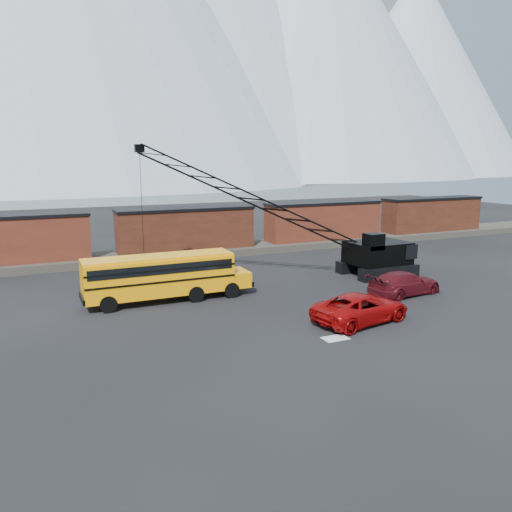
{
  "coord_description": "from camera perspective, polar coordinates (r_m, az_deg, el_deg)",
  "views": [
    {
      "loc": [
        -14.16,
        -25.61,
        9.6
      ],
      "look_at": [
        -0.07,
        5.12,
        3.0
      ],
      "focal_mm": 35.0,
      "sensor_mm": 36.0,
      "label": 1
    }
  ],
  "objects": [
    {
      "name": "gravel_berm",
      "position": [
        50.52,
        -7.93,
        0.39
      ],
      "size": [
        120.0,
        5.0,
        0.7
      ],
      "primitive_type": "cube",
      "color": "#4A453C",
      "rests_on": "ground"
    },
    {
      "name": "ground",
      "position": [
        30.8,
        4.13,
        -7.15
      ],
      "size": [
        160.0,
        160.0,
        0.0
      ],
      "primitive_type": "plane",
      "color": "black",
      "rests_on": "ground"
    },
    {
      "name": "boxcar_east_far",
      "position": [
        66.66,
        19.44,
        4.53
      ],
      "size": [
        13.7,
        3.1,
        4.17
      ],
      "color": "#562318",
      "rests_on": "gravel_berm"
    },
    {
      "name": "red_pickup",
      "position": [
        30.52,
        11.91,
        -5.81
      ],
      "size": [
        6.7,
        3.97,
        1.75
      ],
      "primitive_type": "imported",
      "rotation": [
        0.0,
        0.0,
        1.75
      ],
      "color": "#9A0707",
      "rests_on": "ground"
    },
    {
      "name": "boxcar_mid",
      "position": [
        50.14,
        -8.0,
        3.1
      ],
      "size": [
        13.7,
        3.1,
        4.17
      ],
      "color": "#562318",
      "rests_on": "gravel_berm"
    },
    {
      "name": "crawler_crane",
      "position": [
        39.69,
        0.2,
        6.22
      ],
      "size": [
        21.57,
        8.28,
        10.89
      ],
      "color": "black",
      "rests_on": "ground"
    },
    {
      "name": "maroon_suv",
      "position": [
        37.32,
        16.61,
        -2.99
      ],
      "size": [
        6.08,
        3.06,
        1.69
      ],
      "primitive_type": "imported",
      "rotation": [
        0.0,
        0.0,
        1.69
      ],
      "color": "#4F0E15",
      "rests_on": "ground"
    },
    {
      "name": "boxcar_east_near",
      "position": [
        56.77,
        7.69,
        4.03
      ],
      "size": [
        13.7,
        3.1,
        4.17
      ],
      "color": "#4D1F16",
      "rests_on": "gravel_berm"
    },
    {
      "name": "mountain_ridge",
      "position": [
        320.01,
        -22.35,
        25.3
      ],
      "size": [
        800.0,
        340.0,
        240.0
      ],
      "color": "silver",
      "rests_on": "ground"
    },
    {
      "name": "snow_patch",
      "position": [
        27.82,
        9.05,
        -9.26
      ],
      "size": [
        1.4,
        0.9,
        0.02
      ],
      "primitive_type": "cube",
      "color": "silver",
      "rests_on": "ground"
    },
    {
      "name": "boxcar_west_near",
      "position": [
        48.13,
        -26.56,
        1.71
      ],
      "size": [
        13.7,
        3.1,
        4.17
      ],
      "color": "#4D1F16",
      "rests_on": "gravel_berm"
    },
    {
      "name": "school_bus",
      "position": [
        34.55,
        -10.44,
        -2.2
      ],
      "size": [
        11.65,
        2.65,
        3.19
      ],
      "color": "#FF9D05",
      "rests_on": "ground"
    }
  ]
}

